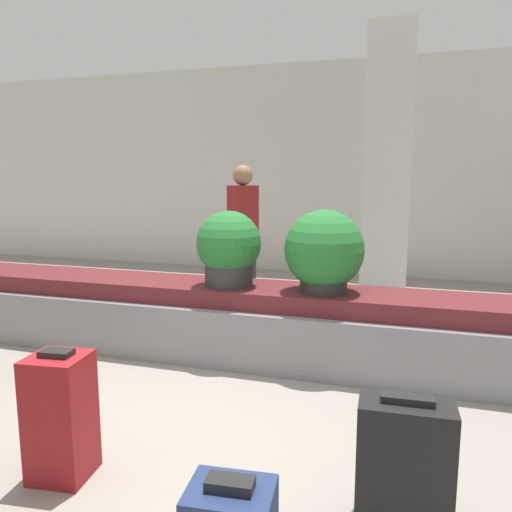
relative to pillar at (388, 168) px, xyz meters
name	(u,v)px	position (x,y,z in m)	size (l,w,h in m)	color
ground_plane	(190,433)	(-0.90, -3.63, -1.60)	(18.00, 18.00, 0.00)	gray
back_wall	(332,170)	(-0.90, 1.58, 0.00)	(18.00, 0.06, 3.20)	beige
carousel	(256,324)	(-0.90, -2.31, -1.31)	(7.49, 0.76, 0.61)	gray
pillar	(388,168)	(0.00, 0.00, 0.00)	(0.53, 0.53, 3.20)	silver
suitcase_0	(61,416)	(-1.33, -4.20, -1.28)	(0.31, 0.29, 0.66)	maroon
suitcase_5	(404,466)	(0.31, -4.09, -1.31)	(0.40, 0.24, 0.61)	black
potted_plant_0	(229,249)	(-1.12, -2.35, -0.68)	(0.53, 0.53, 0.62)	#2D2D2D
potted_plant_1	(324,252)	(-0.34, -2.34, -0.68)	(0.62, 0.62, 0.64)	#2D2D2D
traveler_0	(243,224)	(-1.54, -0.76, -0.63)	(0.33, 0.37, 1.63)	#282833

